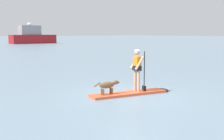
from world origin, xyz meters
name	(u,v)px	position (x,y,z in m)	size (l,w,h in m)	color
ground_plane	(129,95)	(0.00, 0.00, 0.00)	(400.00, 400.00, 0.00)	gray
paddleboard	(133,93)	(0.22, -0.06, 0.05)	(3.55, 1.53, 0.10)	#E55933
person_paddler	(137,67)	(0.39, -0.10, 1.09)	(0.66, 0.56, 1.70)	tan
dog	(108,85)	(-0.89, 0.23, 0.46)	(1.07, 0.38, 0.54)	brown
moored_boat_center	(32,37)	(23.08, 54.65, 1.55)	(10.39, 4.04, 4.74)	maroon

